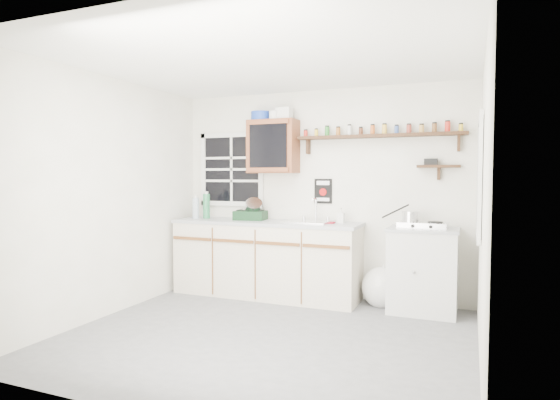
{
  "coord_description": "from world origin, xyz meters",
  "views": [
    {
      "loc": [
        1.72,
        -3.86,
        1.47
      ],
      "look_at": [
        -0.09,
        0.55,
        1.22
      ],
      "focal_mm": 30.0,
      "sensor_mm": 36.0,
      "label": 1
    }
  ],
  "objects_px": {
    "spice_shelf": "(379,135)",
    "dish_rack": "(251,213)",
    "main_cabinet": "(266,258)",
    "upper_cabinet": "(273,147)",
    "hotplate": "(423,225)",
    "right_cabinet": "(423,270)"
  },
  "relations": [
    {
      "from": "main_cabinet",
      "to": "upper_cabinet",
      "type": "relative_size",
      "value": 3.55
    },
    {
      "from": "right_cabinet",
      "to": "hotplate",
      "type": "relative_size",
      "value": 1.75
    },
    {
      "from": "main_cabinet",
      "to": "hotplate",
      "type": "bearing_deg",
      "value": 0.17
    },
    {
      "from": "spice_shelf",
      "to": "dish_rack",
      "type": "bearing_deg",
      "value": -174.09
    },
    {
      "from": "spice_shelf",
      "to": "hotplate",
      "type": "bearing_deg",
      "value": -22.12
    },
    {
      "from": "main_cabinet",
      "to": "right_cabinet",
      "type": "distance_m",
      "value": 1.84
    },
    {
      "from": "main_cabinet",
      "to": "hotplate",
      "type": "height_order",
      "value": "hotplate"
    },
    {
      "from": "dish_rack",
      "to": "hotplate",
      "type": "xyz_separation_m",
      "value": [
        2.05,
        -0.05,
        -0.07
      ]
    },
    {
      "from": "main_cabinet",
      "to": "spice_shelf",
      "type": "height_order",
      "value": "spice_shelf"
    },
    {
      "from": "spice_shelf",
      "to": "dish_rack",
      "type": "height_order",
      "value": "spice_shelf"
    },
    {
      "from": "main_cabinet",
      "to": "hotplate",
      "type": "xyz_separation_m",
      "value": [
        1.83,
        0.01,
        0.48
      ]
    },
    {
      "from": "main_cabinet",
      "to": "upper_cabinet",
      "type": "distance_m",
      "value": 1.37
    },
    {
      "from": "right_cabinet",
      "to": "spice_shelf",
      "type": "bearing_deg",
      "value": 160.01
    },
    {
      "from": "dish_rack",
      "to": "hotplate",
      "type": "bearing_deg",
      "value": -9.17
    },
    {
      "from": "spice_shelf",
      "to": "right_cabinet",
      "type": "bearing_deg",
      "value": -19.99
    },
    {
      "from": "right_cabinet",
      "to": "upper_cabinet",
      "type": "relative_size",
      "value": 1.4
    },
    {
      "from": "right_cabinet",
      "to": "dish_rack",
      "type": "relative_size",
      "value": 2.22
    },
    {
      "from": "upper_cabinet",
      "to": "hotplate",
      "type": "bearing_deg",
      "value": -4.41
    },
    {
      "from": "spice_shelf",
      "to": "hotplate",
      "type": "xyz_separation_m",
      "value": [
        0.51,
        -0.21,
        -0.99
      ]
    },
    {
      "from": "spice_shelf",
      "to": "upper_cabinet",
      "type": "bearing_deg",
      "value": -176.92
    },
    {
      "from": "hotplate",
      "to": "dish_rack",
      "type": "bearing_deg",
      "value": -177.91
    },
    {
      "from": "right_cabinet",
      "to": "upper_cabinet",
      "type": "height_order",
      "value": "upper_cabinet"
    }
  ]
}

